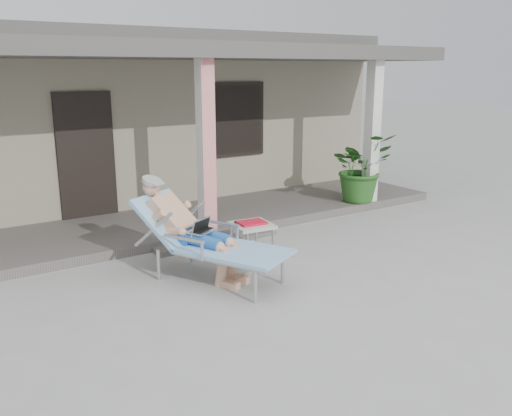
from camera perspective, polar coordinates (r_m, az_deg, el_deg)
ground at (r=6.91m, az=3.53°, el=-7.76°), size 60.00×60.00×0.00m
house at (r=12.26m, az=-15.07°, el=9.57°), size 10.40×5.40×3.30m
porch_deck at (r=9.33m, az=-7.55°, el=-1.43°), size 10.00×2.00×0.15m
porch_overhang at (r=8.93m, az=-7.99°, el=15.47°), size 10.00×2.30×2.85m
porch_step at (r=8.36m, az=-4.08°, el=-3.50°), size 2.00×0.30×0.07m
lounger at (r=6.83m, az=-6.11°, el=-0.69°), size 1.60×2.14×1.36m
side_table at (r=7.75m, az=-0.45°, el=-1.98°), size 0.60×0.60×0.49m
potted_palm at (r=10.46m, az=10.96°, el=4.23°), size 1.26×1.12×1.30m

